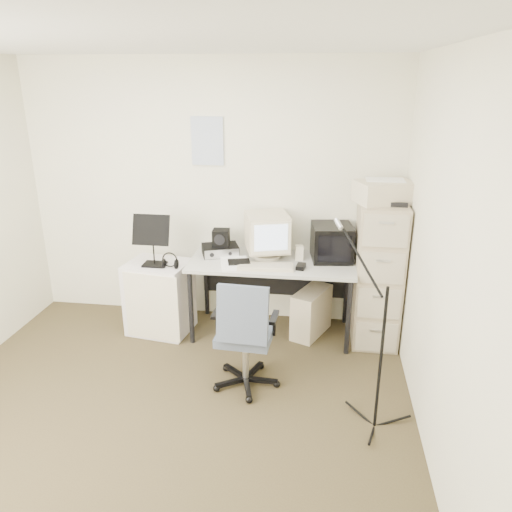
# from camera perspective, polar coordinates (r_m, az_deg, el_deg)

# --- Properties ---
(floor) EXTENTS (3.60, 3.60, 0.01)m
(floor) POSITION_cam_1_polar(r_m,az_deg,el_deg) (3.79, -10.84, -18.36)
(floor) COLOR #3B301D
(floor) RESTS_ON ground
(ceiling) EXTENTS (3.60, 3.60, 0.01)m
(ceiling) POSITION_cam_1_polar(r_m,az_deg,el_deg) (2.99, -14.17, 22.84)
(ceiling) COLOR white
(ceiling) RESTS_ON ground
(wall_back) EXTENTS (3.60, 0.02, 2.50)m
(wall_back) POSITION_cam_1_polar(r_m,az_deg,el_deg) (4.83, -5.11, 7.07)
(wall_back) COLOR beige
(wall_back) RESTS_ON ground
(wall_right) EXTENTS (0.02, 3.60, 2.50)m
(wall_right) POSITION_cam_1_polar(r_m,az_deg,el_deg) (3.08, 21.10, -1.82)
(wall_right) COLOR beige
(wall_right) RESTS_ON ground
(wall_calendar) EXTENTS (0.30, 0.02, 0.44)m
(wall_calendar) POSITION_cam_1_polar(r_m,az_deg,el_deg) (4.74, -5.57, 12.94)
(wall_calendar) COLOR white
(wall_calendar) RESTS_ON wall_back
(filing_cabinet) EXTENTS (0.40, 0.60, 1.30)m
(filing_cabinet) POSITION_cam_1_polar(r_m,az_deg,el_deg) (4.61, 13.72, -1.88)
(filing_cabinet) COLOR #9D9579
(filing_cabinet) RESTS_ON floor
(printer) EXTENTS (0.56, 0.48, 0.18)m
(printer) POSITION_cam_1_polar(r_m,az_deg,el_deg) (4.39, 14.51, 7.11)
(printer) COLOR tan
(printer) RESTS_ON filing_cabinet
(desk) EXTENTS (1.50, 0.70, 0.73)m
(desk) POSITION_cam_1_polar(r_m,az_deg,el_deg) (4.69, 1.82, -4.71)
(desk) COLOR #ACAA9A
(desk) RESTS_ON floor
(crt_monitor) EXTENTS (0.47, 0.48, 0.41)m
(crt_monitor) POSITION_cam_1_polar(r_m,az_deg,el_deg) (4.57, 1.27, 2.31)
(crt_monitor) COLOR tan
(crt_monitor) RESTS_ON desk
(crt_tv) EXTENTS (0.40, 0.42, 0.32)m
(crt_tv) POSITION_cam_1_polar(r_m,az_deg,el_deg) (4.59, 8.64, 1.57)
(crt_tv) COLOR black
(crt_tv) RESTS_ON desk
(desk_speaker) EXTENTS (0.08, 0.08, 0.13)m
(desk_speaker) POSITION_cam_1_polar(r_m,az_deg,el_deg) (4.57, 4.96, 0.37)
(desk_speaker) COLOR beige
(desk_speaker) RESTS_ON desk
(keyboard) EXTENTS (0.50, 0.21, 0.03)m
(keyboard) POSITION_cam_1_polar(r_m,az_deg,el_deg) (4.37, 1.08, -1.23)
(keyboard) COLOR tan
(keyboard) RESTS_ON desk
(mouse) EXTENTS (0.09, 0.13, 0.04)m
(mouse) POSITION_cam_1_polar(r_m,az_deg,el_deg) (4.37, 5.15, -1.21)
(mouse) COLOR black
(mouse) RESTS_ON desk
(radio_receiver) EXTENTS (0.39, 0.33, 0.09)m
(radio_receiver) POSITION_cam_1_polar(r_m,az_deg,el_deg) (4.69, -4.11, 0.69)
(radio_receiver) COLOR black
(radio_receiver) RESTS_ON desk
(radio_speaker) EXTENTS (0.16, 0.15, 0.15)m
(radio_speaker) POSITION_cam_1_polar(r_m,az_deg,el_deg) (4.66, -4.02, 2.13)
(radio_speaker) COLOR black
(radio_speaker) RESTS_ON radio_receiver
(papers) EXTENTS (0.31, 0.37, 0.02)m
(papers) POSITION_cam_1_polar(r_m,az_deg,el_deg) (4.46, -2.47, -0.83)
(papers) COLOR white
(papers) RESTS_ON desk
(pc_tower) EXTENTS (0.39, 0.52, 0.44)m
(pc_tower) POSITION_cam_1_polar(r_m,az_deg,el_deg) (4.75, 6.34, -6.40)
(pc_tower) COLOR tan
(pc_tower) RESTS_ON floor
(office_chair) EXTENTS (0.56, 0.56, 0.92)m
(office_chair) POSITION_cam_1_polar(r_m,az_deg,el_deg) (3.87, -1.22, -8.72)
(office_chair) COLOR #4E5B6D
(office_chair) RESTS_ON floor
(side_cart) EXTENTS (0.62, 0.52, 0.69)m
(side_cart) POSITION_cam_1_polar(r_m,az_deg,el_deg) (4.82, -10.94, -4.62)
(side_cart) COLOR silver
(side_cart) RESTS_ON floor
(music_stand) EXTENTS (0.38, 0.29, 0.49)m
(music_stand) POSITION_cam_1_polar(r_m,az_deg,el_deg) (4.56, -11.71, 1.84)
(music_stand) COLOR black
(music_stand) RESTS_ON side_cart
(headphones) EXTENTS (0.18, 0.18, 0.03)m
(headphones) POSITION_cam_1_polar(r_m,az_deg,el_deg) (4.53, -9.81, -0.77)
(headphones) COLOR black
(headphones) RESTS_ON side_cart
(mic_stand) EXTENTS (0.03, 0.03, 1.39)m
(mic_stand) POSITION_cam_1_polar(r_m,az_deg,el_deg) (3.42, 14.30, -9.07)
(mic_stand) COLOR black
(mic_stand) RESTS_ON floor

